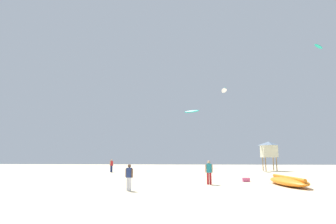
% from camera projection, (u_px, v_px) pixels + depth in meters
% --- Properties ---
extents(ground_plane, '(120.00, 120.00, 0.00)m').
position_uv_depth(ground_plane, '(128.00, 206.00, 11.34)').
color(ground_plane, beige).
extents(person_foreground, '(0.49, 0.35, 1.56)m').
position_uv_depth(person_foreground, '(129.00, 175.00, 16.63)').
color(person_foreground, silver).
rests_on(person_foreground, ground).
extents(person_midground, '(0.38, 0.47, 1.68)m').
position_uv_depth(person_midground, '(111.00, 165.00, 36.11)').
color(person_midground, navy).
rests_on(person_midground, ground).
extents(person_left, '(0.56, 0.39, 1.72)m').
position_uv_depth(person_left, '(209.00, 170.00, 20.30)').
color(person_left, '#B21E23').
rests_on(person_left, ground).
extents(kite_grounded_near, '(1.97, 5.53, 0.69)m').
position_uv_depth(kite_grounded_near, '(288.00, 181.00, 19.35)').
color(kite_grounded_near, orange).
rests_on(kite_grounded_near, ground).
extents(lifeguard_tower, '(2.30, 2.30, 4.15)m').
position_uv_depth(lifeguard_tower, '(269.00, 149.00, 39.81)').
color(lifeguard_tower, '#8C704C').
rests_on(lifeguard_tower, ground).
extents(cooler_box, '(0.56, 0.36, 0.32)m').
position_uv_depth(cooler_box, '(246.00, 180.00, 22.33)').
color(cooler_box, '#E5598C').
rests_on(cooler_box, ground).
extents(kite_aloft_0, '(2.17, 2.25, 0.39)m').
position_uv_depth(kite_aloft_0, '(318.00, 46.00, 39.16)').
color(kite_aloft_0, '#19B29E').
extents(kite_aloft_1, '(0.94, 2.86, 0.53)m').
position_uv_depth(kite_aloft_1, '(224.00, 90.00, 45.01)').
color(kite_aloft_1, white).
extents(kite_aloft_4, '(3.30, 2.43, 0.73)m').
position_uv_depth(kite_aloft_4, '(192.00, 111.00, 53.79)').
color(kite_aloft_4, '#19B29E').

